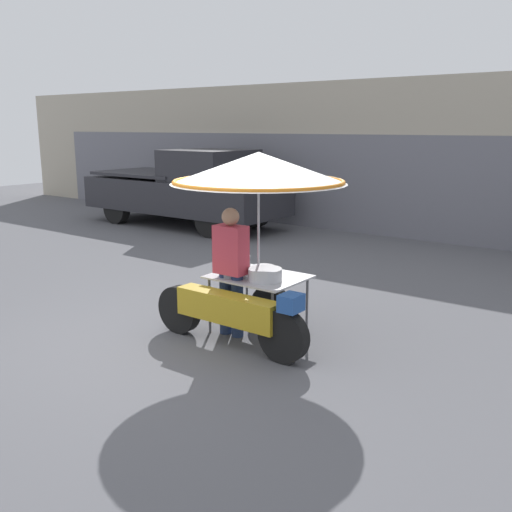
# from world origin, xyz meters

# --- Properties ---
(ground_plane) EXTENTS (36.00, 36.00, 0.00)m
(ground_plane) POSITION_xyz_m (0.00, 0.00, 0.00)
(ground_plane) COLOR #56565B
(shopfront_building) EXTENTS (28.00, 2.06, 3.44)m
(shopfront_building) POSITION_xyz_m (0.00, 8.51, 1.71)
(shopfront_building) COLOR #B2A893
(shopfront_building) RESTS_ON ground
(vendor_motorcycle_cart) EXTENTS (2.07, 2.02, 2.14)m
(vendor_motorcycle_cart) POSITION_xyz_m (0.57, 0.80, 1.70)
(vendor_motorcycle_cart) COLOR black
(vendor_motorcycle_cart) RESTS_ON ground
(vendor_person) EXTENTS (0.38, 0.22, 1.52)m
(vendor_person) POSITION_xyz_m (0.37, 0.58, 0.84)
(vendor_person) COLOR navy
(vendor_person) RESTS_ON ground
(pickup_truck) EXTENTS (5.25, 1.97, 1.88)m
(pickup_truck) POSITION_xyz_m (-5.25, 5.85, 0.92)
(pickup_truck) COLOR black
(pickup_truck) RESTS_ON ground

